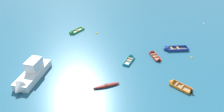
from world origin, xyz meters
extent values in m
cube|color=#99754C|center=(6.91, 18.38, 0.04)|extent=(1.19, 2.59, 0.08)
cube|color=red|center=(6.47, 18.31, 0.15)|extent=(0.44, 2.59, 0.30)
cube|color=red|center=(7.35, 18.44, 0.15)|extent=(0.44, 2.59, 0.30)
cube|color=red|center=(7.10, 17.09, 0.15)|extent=(0.87, 0.22, 0.30)
cone|color=red|center=(6.71, 19.72, 0.17)|extent=(0.93, 0.72, 0.85)
cube|color=#937047|center=(6.93, 18.24, 0.21)|extent=(0.82, 0.39, 0.03)
cube|color=#937047|center=(6.82, 18.99, 0.21)|extent=(0.82, 0.39, 0.03)
cube|color=black|center=(7.12, 16.98, 0.26)|extent=(0.26, 0.28, 0.43)
ellipsoid|color=maroon|center=(-1.58, 12.16, 0.16)|extent=(3.70, 1.29, 0.33)
torus|color=black|center=(-1.58, 12.16, 0.31)|extent=(0.52, 0.52, 0.07)
cube|color=beige|center=(2.46, 17.61, 0.04)|extent=(2.13, 2.63, 0.09)
cube|color=teal|center=(2.07, 17.86, 0.17)|extent=(1.50, 2.28, 0.34)
cube|color=teal|center=(2.85, 17.36, 0.17)|extent=(1.50, 2.28, 0.34)
cube|color=teal|center=(1.73, 16.48, 0.17)|extent=(0.82, 0.58, 0.34)
cone|color=teal|center=(3.22, 18.78, 0.19)|extent=(1.09, 1.00, 0.90)
cube|color=#937047|center=(2.38, 17.49, 0.24)|extent=(0.86, 0.69, 0.03)
cube|color=#937047|center=(2.81, 18.15, 0.24)|extent=(0.86, 0.69, 0.03)
cube|color=white|center=(-11.43, 15.34, 0.48)|extent=(4.10, 6.71, 0.95)
cone|color=white|center=(-12.50, 12.22, 0.52)|extent=(2.14, 1.79, 1.83)
cube|color=white|center=(-11.23, 15.94, 1.68)|extent=(2.22, 2.67, 1.45)
cube|color=black|center=(-11.56, 14.98, 1.97)|extent=(1.46, 0.66, 0.64)
cube|color=beige|center=(-6.06, 29.68, 0.04)|extent=(2.85, 3.08, 0.09)
cube|color=#288C3D|center=(-5.64, 29.32, 0.18)|extent=(2.21, 2.56, 0.35)
cube|color=#288C3D|center=(-6.48, 30.04, 0.18)|extent=(2.21, 2.56, 0.35)
cube|color=#288C3D|center=(-4.98, 30.94, 0.18)|extent=(0.89, 0.79, 0.35)
cone|color=#288C3D|center=(-7.18, 28.38, 0.19)|extent=(1.29, 1.26, 1.06)
cube|color=#937047|center=(-5.95, 29.81, 0.25)|extent=(0.97, 0.90, 0.03)
cube|color=#4C4C51|center=(11.37, 20.25, 0.06)|extent=(3.65, 1.36, 0.11)
cube|color=navy|center=(11.34, 19.61, 0.23)|extent=(3.76, 0.24, 0.45)
cube|color=navy|center=(11.40, 20.90, 0.23)|extent=(3.76, 0.24, 0.45)
cube|color=navy|center=(13.25, 20.18, 0.23)|extent=(0.19, 1.27, 0.45)
cone|color=navy|center=(9.41, 20.34, 0.25)|extent=(0.91, 1.28, 1.24)
cube|color=#937047|center=(11.57, 20.25, 0.32)|extent=(0.44, 1.17, 0.03)
cube|color=#937047|center=(10.47, 20.29, 0.32)|extent=(0.44, 1.17, 0.03)
cube|color=#99754C|center=(7.98, 10.85, 0.04)|extent=(2.38, 2.55, 0.08)
cube|color=orange|center=(7.57, 10.51, 0.17)|extent=(1.74, 2.03, 0.33)
cube|color=orange|center=(8.38, 11.20, 0.17)|extent=(1.74, 2.03, 0.33)
cube|color=orange|center=(8.82, 9.86, 0.17)|extent=(0.87, 0.76, 0.33)
cone|color=orange|center=(7.10, 11.89, 0.18)|extent=(1.17, 1.12, 1.02)
cube|color=#937047|center=(8.07, 10.75, 0.23)|extent=(0.90, 0.83, 0.03)
cube|color=#937047|center=(7.57, 11.33, 0.23)|extent=(0.90, 0.83, 0.03)
cube|color=black|center=(8.89, 9.78, 0.28)|extent=(0.37, 0.36, 0.47)
sphere|color=yellow|center=(-2.05, 28.27, 0.00)|extent=(0.46, 0.46, 0.46)
sphere|color=yellow|center=(12.78, 17.50, 0.00)|extent=(0.33, 0.33, 0.33)
sphere|color=silver|center=(22.02, 30.49, 0.00)|extent=(0.42, 0.42, 0.42)
camera|label=1|loc=(-2.98, -6.55, 16.65)|focal=30.38mm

